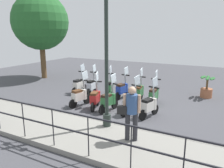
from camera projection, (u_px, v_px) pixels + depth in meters
ground_plane at (120, 106)px, 9.68m from camera, size 28.00×28.00×0.00m
promenade_walkway at (77, 133)px, 6.95m from camera, size 2.20×20.00×0.15m
fence_railing at (53, 120)px, 5.86m from camera, size 0.04×16.03×1.07m
lamp_post_near at (106, 63)px, 6.79m from camera, size 0.26×0.90×4.72m
pedestrian_with_bag at (131, 110)px, 6.11m from camera, size 0.41×0.63×1.59m
tree_large at (40, 22)px, 14.71m from camera, size 3.79×3.79×5.77m
potted_palm at (207, 89)px, 10.84m from camera, size 1.06×0.66×1.05m
scooter_near_0 at (149, 105)px, 8.29m from camera, size 1.21×0.53×1.54m
scooter_near_1 at (131, 103)px, 8.59m from camera, size 1.20×0.55×1.54m
scooter_near_2 at (109, 100)px, 8.90m from camera, size 1.23×0.46×1.54m
scooter_near_3 at (95, 98)px, 9.23m from camera, size 1.20×0.54×1.54m
scooter_near_4 at (80, 96)px, 9.55m from camera, size 1.22×0.50×1.54m
scooter_far_0 at (154, 94)px, 9.71m from camera, size 1.23×0.44×1.54m
scooter_far_1 at (139, 91)px, 10.20m from camera, size 1.23×0.44×1.54m
scooter_far_2 at (122, 89)px, 10.66m from camera, size 1.23×0.45×1.54m
scooter_far_3 at (109, 87)px, 10.97m from camera, size 1.20×0.54×1.54m
scooter_far_4 at (92, 85)px, 11.39m from camera, size 1.23×0.45×1.54m
scooter_far_5 at (79, 84)px, 11.56m from camera, size 1.23×0.44×1.54m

